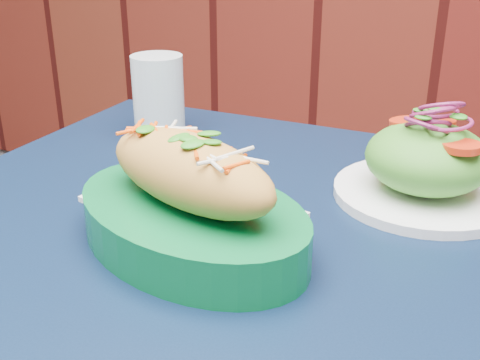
% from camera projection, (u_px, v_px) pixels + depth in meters
% --- Properties ---
extents(cafe_table, '(0.83, 0.83, 0.75)m').
position_uv_depth(cafe_table, '(229.00, 308.00, 0.67)').
color(cafe_table, black).
rests_on(cafe_table, ground).
extents(banh_mi_basket, '(0.32, 0.25, 0.13)m').
position_uv_depth(banh_mi_basket, '(191.00, 203.00, 0.60)').
color(banh_mi_basket, '#07622F').
rests_on(banh_mi_basket, cafe_table).
extents(salad_plate, '(0.21, 0.21, 0.12)m').
position_uv_depth(salad_plate, '(427.00, 164.00, 0.71)').
color(salad_plate, white).
rests_on(salad_plate, cafe_table).
extents(water_glass, '(0.08, 0.08, 0.13)m').
position_uv_depth(water_glass, '(158.00, 97.00, 0.91)').
color(water_glass, silver).
rests_on(water_glass, cafe_table).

